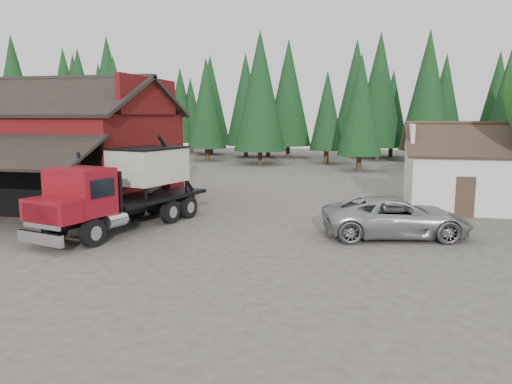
# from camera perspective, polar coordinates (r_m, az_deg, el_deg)

# --- Properties ---
(ground) EXTENTS (120.00, 120.00, 0.00)m
(ground) POSITION_cam_1_polar(r_m,az_deg,el_deg) (17.84, -10.33, -7.49)
(ground) COLOR #494339
(ground) RESTS_ON ground
(red_barn) EXTENTS (12.80, 13.63, 7.18)m
(red_barn) POSITION_cam_1_polar(r_m,az_deg,el_deg) (31.29, -22.06, 3.97)
(red_barn) COLOR maroon
(red_barn) RESTS_ON ground
(farmhouse) EXTENTS (8.60, 6.42, 4.65)m
(farmhouse) POSITION_cam_1_polar(r_m,az_deg,el_deg) (29.58, 24.73, 1.57)
(farmhouse) COLOR silver
(farmhouse) RESTS_ON ground
(conifer_backdrop) EXTENTS (76.00, 16.00, 16.00)m
(conifer_backdrop) POSITION_cam_1_polar(r_m,az_deg,el_deg) (58.34, 5.98, 3.82)
(conifer_backdrop) COLOR black
(conifer_backdrop) RESTS_ON ground
(near_pine_a) EXTENTS (4.40, 4.40, 11.40)m
(near_pine_a) POSITION_cam_1_polar(r_m,az_deg,el_deg) (52.39, -20.97, 9.75)
(near_pine_a) COLOR #382619
(near_pine_a) RESTS_ON ground
(near_pine_b) EXTENTS (3.96, 3.96, 10.40)m
(near_pine_b) POSITION_cam_1_polar(r_m,az_deg,el_deg) (45.75, 11.87, 9.73)
(near_pine_b) COLOR #382619
(near_pine_b) RESTS_ON ground
(near_pine_d) EXTENTS (5.28, 5.28, 13.40)m
(near_pine_d) POSITION_cam_1_polar(r_m,az_deg,el_deg) (50.95, 0.46, 11.49)
(near_pine_d) COLOR #382619
(near_pine_d) RESTS_ON ground
(feed_truck) EXTENTS (4.69, 9.31, 4.06)m
(feed_truck) POSITION_cam_1_polar(r_m,az_deg,el_deg) (22.48, -14.65, 0.67)
(feed_truck) COLOR black
(feed_truck) RESTS_ON ground
(silver_car) EXTENTS (6.39, 3.94, 1.65)m
(silver_car) POSITION_cam_1_polar(r_m,az_deg,el_deg) (21.19, 15.72, -2.80)
(silver_car) COLOR #9B9DA2
(silver_car) RESTS_ON ground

